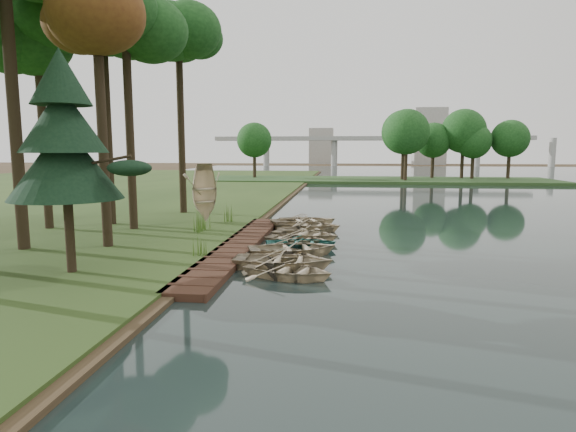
# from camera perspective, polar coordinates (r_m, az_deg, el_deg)

# --- Properties ---
(ground) EXTENTS (300.00, 300.00, 0.00)m
(ground) POSITION_cam_1_polar(r_m,az_deg,el_deg) (22.17, -1.77, -4.09)
(ground) COLOR #3D2F1D
(boardwalk) EXTENTS (1.60, 16.00, 0.30)m
(boardwalk) POSITION_cam_1_polar(r_m,az_deg,el_deg) (22.43, -5.83, -3.60)
(boardwalk) COLOR #361F15
(boardwalk) RESTS_ON ground
(peninsula) EXTENTS (50.00, 14.00, 0.45)m
(peninsula) POSITION_cam_1_polar(r_m,az_deg,el_deg) (71.74, 10.59, 4.19)
(peninsula) COLOR #29461F
(peninsula) RESTS_ON ground
(far_trees) EXTENTS (45.60, 5.60, 8.80)m
(far_trees) POSITION_cam_1_polar(r_m,az_deg,el_deg) (71.49, 8.01, 9.20)
(far_trees) COLOR black
(far_trees) RESTS_ON peninsula
(bridge) EXTENTS (95.90, 4.00, 8.60)m
(bridge) POSITION_cam_1_polar(r_m,az_deg,el_deg) (141.76, 10.55, 8.67)
(bridge) COLOR #A5A5A0
(bridge) RESTS_ON ground
(building_a) EXTENTS (10.00, 8.00, 18.00)m
(building_a) POSITION_cam_1_polar(r_m,az_deg,el_deg) (163.72, 16.38, 9.02)
(building_a) COLOR #A5A5A0
(building_a) RESTS_ON ground
(building_b) EXTENTS (8.00, 8.00, 12.00)m
(building_b) POSITION_cam_1_polar(r_m,az_deg,el_deg) (166.66, 3.97, 8.26)
(building_b) COLOR #A5A5A0
(building_b) RESTS_ON ground
(rowboat_0) EXTENTS (3.84, 3.24, 0.68)m
(rowboat_0) POSITION_cam_1_polar(r_m,az_deg,el_deg) (17.21, 0.02, -6.24)
(rowboat_0) COLOR tan
(rowboat_0) RESTS_ON water
(rowboat_1) EXTENTS (3.87, 2.80, 0.79)m
(rowboat_1) POSITION_cam_1_polar(r_m,az_deg,el_deg) (18.50, -0.59, -5.07)
(rowboat_1) COLOR tan
(rowboat_1) RESTS_ON water
(rowboat_2) EXTENTS (3.48, 2.86, 0.63)m
(rowboat_2) POSITION_cam_1_polar(r_m,az_deg,el_deg) (19.75, -0.64, -4.48)
(rowboat_2) COLOR tan
(rowboat_2) RESTS_ON water
(rowboat_3) EXTENTS (4.52, 3.83, 0.80)m
(rowboat_3) POSITION_cam_1_polar(r_m,az_deg,el_deg) (20.70, 0.61, -3.68)
(rowboat_3) COLOR tan
(rowboat_3) RESTS_ON water
(rowboat_4) EXTENTS (3.61, 2.85, 0.68)m
(rowboat_4) POSITION_cam_1_polar(r_m,az_deg,el_deg) (22.15, 1.58, -3.08)
(rowboat_4) COLOR #287066
(rowboat_4) RESTS_ON water
(rowboat_5) EXTENTS (3.59, 2.98, 0.64)m
(rowboat_5) POSITION_cam_1_polar(r_m,az_deg,el_deg) (23.28, 1.03, -2.58)
(rowboat_5) COLOR tan
(rowboat_5) RESTS_ON water
(rowboat_6) EXTENTS (4.13, 3.52, 0.72)m
(rowboat_6) POSITION_cam_1_polar(r_m,az_deg,el_deg) (24.40, 2.07, -2.01)
(rowboat_6) COLOR tan
(rowboat_6) RESTS_ON water
(rowboat_7) EXTENTS (3.91, 3.41, 0.67)m
(rowboat_7) POSITION_cam_1_polar(r_m,az_deg,el_deg) (26.08, 2.31, -1.43)
(rowboat_7) COLOR tan
(rowboat_7) RESTS_ON water
(rowboat_8) EXTENTS (4.10, 3.27, 0.76)m
(rowboat_8) POSITION_cam_1_polar(r_m,az_deg,el_deg) (27.19, 2.43, -0.96)
(rowboat_8) COLOR tan
(rowboat_8) RESTS_ON water
(rowboat_9) EXTENTS (4.75, 4.12, 0.82)m
(rowboat_9) POSITION_cam_1_polar(r_m,az_deg,el_deg) (28.61, 1.92, -0.46)
(rowboat_9) COLOR tan
(rowboat_9) RESTS_ON water
(rowboat_10) EXTENTS (3.46, 2.62, 0.67)m
(rowboat_10) POSITION_cam_1_polar(r_m,az_deg,el_deg) (29.65, 2.09, -0.31)
(rowboat_10) COLOR tan
(rowboat_10) RESTS_ON water
(stored_rowboat) EXTENTS (4.24, 4.21, 0.72)m
(stored_rowboat) POSITION_cam_1_polar(r_m,az_deg,el_deg) (29.30, -9.85, 0.02)
(stored_rowboat) COLOR tan
(stored_rowboat) RESTS_ON bank
(tree_2) EXTENTS (3.75, 3.75, 11.01)m
(tree_2) POSITION_cam_1_polar(r_m,az_deg,el_deg) (23.26, -21.69, 19.62)
(tree_2) COLOR black
(tree_2) RESTS_ON bank
(tree_3) EXTENTS (4.33, 4.33, 12.28)m
(tree_3) POSITION_cam_1_polar(r_m,az_deg,el_deg) (30.03, -27.65, 18.49)
(tree_3) COLOR black
(tree_3) RESTS_ON bank
(tree_4) EXTENTS (3.81, 3.81, 11.86)m
(tree_4) POSITION_cam_1_polar(r_m,az_deg,el_deg) (28.02, -18.68, 19.28)
(tree_4) COLOR black
(tree_4) RESTS_ON bank
(tree_5) EXTENTS (5.31, 5.31, 14.29)m
(tree_5) POSITION_cam_1_polar(r_m,az_deg,el_deg) (30.66, -21.24, 21.70)
(tree_5) COLOR black
(tree_5) RESTS_ON bank
(tree_6) EXTENTS (4.40, 4.40, 13.03)m
(tree_6) POSITION_cam_1_polar(r_m,az_deg,el_deg) (34.49, -12.82, 18.83)
(tree_6) COLOR black
(tree_6) RESTS_ON bank
(pine_tree) EXTENTS (3.80, 3.80, 7.68)m
(pine_tree) POSITION_cam_1_polar(r_m,az_deg,el_deg) (18.29, -25.03, 8.20)
(pine_tree) COLOR black
(pine_tree) RESTS_ON bank
(reeds_0) EXTENTS (0.60, 0.60, 0.86)m
(reeds_0) POSITION_cam_1_polar(r_m,az_deg,el_deg) (20.07, -10.28, -3.35)
(reeds_0) COLOR #3F661E
(reeds_0) RESTS_ON bank
(reeds_1) EXTENTS (0.60, 0.60, 1.10)m
(reeds_1) POSITION_cam_1_polar(r_m,az_deg,el_deg) (25.64, -10.77, -0.68)
(reeds_1) COLOR #3F661E
(reeds_1) RESTS_ON bank
(reeds_2) EXTENTS (0.60, 0.60, 0.96)m
(reeds_2) POSITION_cam_1_polar(r_m,az_deg,el_deg) (26.40, -9.92, -0.57)
(reeds_2) COLOR #3F661E
(reeds_2) RESTS_ON bank
(reeds_3) EXTENTS (0.60, 0.60, 1.02)m
(reeds_3) POSITION_cam_1_polar(r_m,az_deg,el_deg) (29.24, -7.02, 0.36)
(reeds_3) COLOR #3F661E
(reeds_3) RESTS_ON bank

